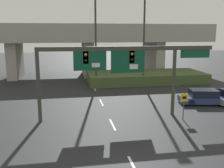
% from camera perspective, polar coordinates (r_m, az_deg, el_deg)
% --- Properties ---
extents(lane_markings, '(0.14, 27.53, 0.01)m').
position_cam_1_polar(lane_markings, '(25.39, -2.32, -4.02)').
color(lane_markings, silver).
rests_on(lane_markings, ground).
extents(signal_gantry, '(13.79, 0.44, 5.62)m').
position_cam_1_polar(signal_gantry, '(20.13, 1.93, 5.00)').
color(signal_gantry, '#383D33').
rests_on(signal_gantry, ground).
extents(speed_limit_sign, '(0.60, 0.11, 2.12)m').
position_cam_1_polar(speed_limit_sign, '(20.84, 15.39, -3.89)').
color(speed_limit_sign, '#4C4C4C').
rests_on(speed_limit_sign, ground).
extents(highway_light_pole_near, '(0.70, 0.36, 16.70)m').
position_cam_1_polar(highway_light_pole_near, '(32.53, -3.63, 14.83)').
color(highway_light_pole_near, '#383D33').
rests_on(highway_light_pole_near, ground).
extents(highway_light_pole_far, '(0.70, 0.36, 15.58)m').
position_cam_1_polar(highway_light_pole_far, '(33.20, 7.06, 13.72)').
color(highway_light_pole_far, '#383D33').
rests_on(highway_light_pole_far, ground).
extents(overpass_bridge, '(37.95, 8.35, 7.85)m').
position_cam_1_polar(overpass_bridge, '(40.90, -5.41, 9.38)').
color(overpass_bridge, '#A39E93').
rests_on(overpass_bridge, ground).
extents(grass_embankment, '(15.67, 6.52, 1.29)m').
position_cam_1_polar(grass_embankment, '(36.06, 7.37, 1.50)').
color(grass_embankment, '#42562D').
rests_on(grass_embankment, ground).
extents(parked_sedan_near_right, '(5.04, 2.69, 1.39)m').
position_cam_1_polar(parked_sedan_near_right, '(26.19, 19.49, -2.74)').
color(parked_sedan_near_right, navy).
rests_on(parked_sedan_near_right, ground).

